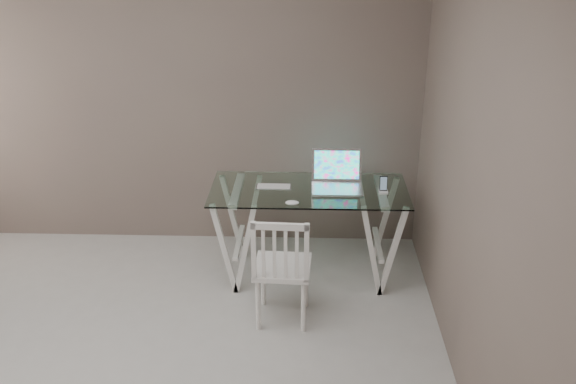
{
  "coord_description": "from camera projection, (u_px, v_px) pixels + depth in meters",
  "views": [
    {
      "loc": [
        1.06,
        -2.87,
        2.67
      ],
      "look_at": [
        0.92,
        1.32,
        0.85
      ],
      "focal_mm": 40.0,
      "sensor_mm": 36.0,
      "label": 1
    }
  ],
  "objects": [
    {
      "name": "keyboard",
      "position": [
        274.0,
        187.0,
        4.92
      ],
      "size": [
        0.27,
        0.12,
        0.01
      ],
      "primitive_type": "cube",
      "color": "silver",
      "rests_on": "desk"
    },
    {
      "name": "desk",
      "position": [
        308.0,
        232.0,
        5.03
      ],
      "size": [
        1.5,
        0.7,
        0.75
      ],
      "color": "silver",
      "rests_on": "ground"
    },
    {
      "name": "phone_dock",
      "position": [
        383.0,
        188.0,
        4.81
      ],
      "size": [
        0.07,
        0.07,
        0.13
      ],
      "color": "white",
      "rests_on": "desk"
    },
    {
      "name": "chair",
      "position": [
        282.0,
        266.0,
        4.37
      ],
      "size": [
        0.4,
        0.4,
        0.85
      ],
      "rotation": [
        0.0,
        0.0,
        -0.05
      ],
      "color": "white",
      "rests_on": "ground"
    },
    {
      "name": "room",
      "position": [
        74.0,
        131.0,
        3.07
      ],
      "size": [
        4.5,
        4.52,
        2.71
      ],
      "color": "#A9A7A2",
      "rests_on": "ground"
    },
    {
      "name": "laptop",
      "position": [
        337.0,
        179.0,
        4.91
      ],
      "size": [
        0.38,
        0.35,
        0.26
      ],
      "color": "silver",
      "rests_on": "desk"
    },
    {
      "name": "mouse",
      "position": [
        292.0,
        203.0,
        4.61
      ],
      "size": [
        0.1,
        0.06,
        0.03
      ],
      "primitive_type": "ellipsoid",
      "color": "white",
      "rests_on": "desk"
    }
  ]
}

